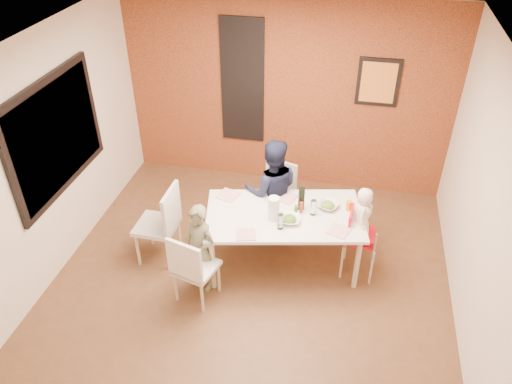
% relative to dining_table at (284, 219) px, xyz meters
% --- Properties ---
extents(ground, '(4.50, 4.50, 0.00)m').
position_rel_dining_table_xyz_m(ground, '(-0.31, -0.39, -0.67)').
color(ground, brown).
rests_on(ground, ground).
extents(ceiling, '(4.50, 4.50, 0.02)m').
position_rel_dining_table_xyz_m(ceiling, '(-0.31, -0.39, 2.03)').
color(ceiling, white).
rests_on(ceiling, wall_back).
extents(wall_back, '(4.50, 0.02, 2.70)m').
position_rel_dining_table_xyz_m(wall_back, '(-0.31, 1.86, 0.68)').
color(wall_back, beige).
rests_on(wall_back, ground).
extents(wall_front, '(4.50, 0.02, 2.70)m').
position_rel_dining_table_xyz_m(wall_front, '(-0.31, -2.64, 0.68)').
color(wall_front, beige).
rests_on(wall_front, ground).
extents(wall_left, '(0.02, 4.50, 2.70)m').
position_rel_dining_table_xyz_m(wall_left, '(-2.56, -0.39, 0.68)').
color(wall_left, beige).
rests_on(wall_left, ground).
extents(wall_right, '(0.02, 4.50, 2.70)m').
position_rel_dining_table_xyz_m(wall_right, '(1.94, -0.39, 0.68)').
color(wall_right, beige).
rests_on(wall_right, ground).
extents(brick_accent_wall, '(4.50, 0.02, 2.70)m').
position_rel_dining_table_xyz_m(brick_accent_wall, '(-0.31, 1.84, 0.68)').
color(brick_accent_wall, maroon).
rests_on(brick_accent_wall, ground).
extents(picture_window_frame, '(0.05, 1.70, 1.30)m').
position_rel_dining_table_xyz_m(picture_window_frame, '(-2.53, -0.19, 0.88)').
color(picture_window_frame, black).
rests_on(picture_window_frame, wall_left).
extents(picture_window_pane, '(0.02, 1.55, 1.15)m').
position_rel_dining_table_xyz_m(picture_window_pane, '(-2.51, -0.19, 0.88)').
color(picture_window_pane, black).
rests_on(picture_window_pane, wall_left).
extents(glassblock_strip, '(0.55, 0.03, 1.70)m').
position_rel_dining_table_xyz_m(glassblock_strip, '(-0.91, 1.83, 0.83)').
color(glassblock_strip, silver).
rests_on(glassblock_strip, wall_back).
extents(glassblock_surround, '(0.60, 0.03, 1.76)m').
position_rel_dining_table_xyz_m(glassblock_surround, '(-0.91, 1.82, 0.83)').
color(glassblock_surround, black).
rests_on(glassblock_surround, wall_back).
extents(art_print_frame, '(0.54, 0.03, 0.64)m').
position_rel_dining_table_xyz_m(art_print_frame, '(0.89, 1.82, 0.98)').
color(art_print_frame, black).
rests_on(art_print_frame, wall_back).
extents(art_print_canvas, '(0.44, 0.01, 0.54)m').
position_rel_dining_table_xyz_m(art_print_canvas, '(0.89, 1.81, 0.98)').
color(art_print_canvas, orange).
rests_on(art_print_canvas, wall_back).
extents(dining_table, '(1.92, 1.32, 0.73)m').
position_rel_dining_table_xyz_m(dining_table, '(0.00, 0.00, 0.00)').
color(dining_table, silver).
rests_on(dining_table, ground).
extents(chair_near, '(0.51, 0.51, 0.90)m').
position_rel_dining_table_xyz_m(chair_near, '(-0.85, -0.81, -0.17)').
color(chair_near, white).
rests_on(chair_near, ground).
extents(chair_far, '(0.53, 0.53, 0.92)m').
position_rel_dining_table_xyz_m(chair_far, '(-0.20, 0.70, -0.15)').
color(chair_far, silver).
rests_on(chair_far, ground).
extents(chair_left, '(0.47, 0.47, 1.00)m').
position_rel_dining_table_xyz_m(chair_left, '(-1.39, -0.20, -0.11)').
color(chair_left, beige).
rests_on(chair_left, ground).
extents(high_chair, '(0.39, 0.39, 0.86)m').
position_rel_dining_table_xyz_m(high_chair, '(0.84, 0.04, -0.15)').
color(high_chair, red).
rests_on(high_chair, ground).
extents(child_near, '(0.46, 0.38, 1.10)m').
position_rel_dining_table_xyz_m(child_near, '(-0.83, -0.57, -0.12)').
color(child_near, '#615F45').
rests_on(child_near, ground).
extents(child_far, '(0.78, 0.67, 1.39)m').
position_rel_dining_table_xyz_m(child_far, '(-0.23, 0.47, 0.03)').
color(child_far, black).
rests_on(child_far, ground).
extents(toddler, '(0.24, 0.34, 0.65)m').
position_rel_dining_table_xyz_m(toddler, '(0.86, 0.04, 0.17)').
color(toddler, white).
rests_on(toddler, high_chair).
extents(plate_near_left, '(0.26, 0.26, 0.01)m').
position_rel_dining_table_xyz_m(plate_near_left, '(-0.34, -0.45, 0.07)').
color(plate_near_left, silver).
rests_on(plate_near_left, dining_table).
extents(plate_far_mid, '(0.29, 0.29, 0.01)m').
position_rel_dining_table_xyz_m(plate_far_mid, '(-0.03, 0.31, 0.07)').
color(plate_far_mid, white).
rests_on(plate_far_mid, dining_table).
extents(plate_near_right, '(0.27, 0.27, 0.01)m').
position_rel_dining_table_xyz_m(plate_near_right, '(0.62, -0.18, 0.07)').
color(plate_near_right, white).
rests_on(plate_near_right, dining_table).
extents(plate_far_left, '(0.29, 0.29, 0.01)m').
position_rel_dining_table_xyz_m(plate_far_left, '(-0.71, 0.22, 0.07)').
color(plate_far_left, white).
rests_on(plate_far_left, dining_table).
extents(salad_bowl_a, '(0.26, 0.26, 0.06)m').
position_rel_dining_table_xyz_m(salad_bowl_a, '(0.08, -0.12, 0.09)').
color(salad_bowl_a, white).
rests_on(salad_bowl_a, dining_table).
extents(salad_bowl_b, '(0.31, 0.31, 0.06)m').
position_rel_dining_table_xyz_m(salad_bowl_b, '(0.47, 0.23, 0.09)').
color(salad_bowl_b, silver).
rests_on(salad_bowl_b, dining_table).
extents(wine_bottle, '(0.07, 0.07, 0.28)m').
position_rel_dining_table_xyz_m(wine_bottle, '(0.17, 0.13, 0.21)').
color(wine_bottle, black).
rests_on(wine_bottle, dining_table).
extents(wine_glass_a, '(0.07, 0.07, 0.19)m').
position_rel_dining_table_xyz_m(wine_glass_a, '(-0.00, -0.26, 0.16)').
color(wine_glass_a, silver).
rests_on(wine_glass_a, dining_table).
extents(wine_glass_b, '(0.07, 0.07, 0.19)m').
position_rel_dining_table_xyz_m(wine_glass_b, '(0.32, 0.06, 0.16)').
color(wine_glass_b, white).
rests_on(wine_glass_b, dining_table).
extents(paper_towel_roll, '(0.13, 0.13, 0.28)m').
position_rel_dining_table_xyz_m(paper_towel_roll, '(-0.10, -0.11, 0.21)').
color(paper_towel_roll, white).
rests_on(paper_towel_roll, dining_table).
extents(condiment_red, '(0.04, 0.04, 0.14)m').
position_rel_dining_table_xyz_m(condiment_red, '(0.18, 0.06, 0.14)').
color(condiment_red, red).
rests_on(condiment_red, dining_table).
extents(condiment_green, '(0.03, 0.03, 0.13)m').
position_rel_dining_table_xyz_m(condiment_green, '(0.14, -0.00, 0.13)').
color(condiment_green, '#2B6C24').
rests_on(condiment_green, dining_table).
extents(condiment_brown, '(0.03, 0.03, 0.13)m').
position_rel_dining_table_xyz_m(condiment_brown, '(0.12, 0.02, 0.13)').
color(condiment_brown, brown).
rests_on(condiment_brown, dining_table).
extents(sippy_cup, '(0.07, 0.07, 0.12)m').
position_rel_dining_table_xyz_m(sippy_cup, '(0.71, 0.23, 0.12)').
color(sippy_cup, orange).
rests_on(sippy_cup, dining_table).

